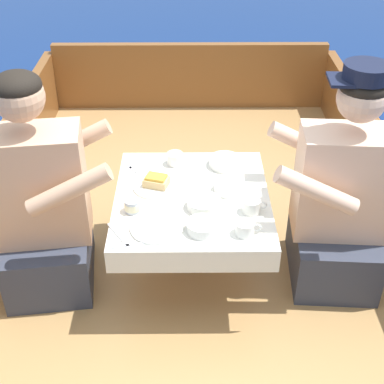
{
  "coord_description": "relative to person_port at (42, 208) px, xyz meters",
  "views": [
    {
      "loc": [
        -0.01,
        -1.84,
        2.07
      ],
      "look_at": [
        0.0,
        0.04,
        0.78
      ],
      "focal_mm": 50.0,
      "sensor_mm": 36.0,
      "label": 1
    }
  ],
  "objects": [
    {
      "name": "ground_plane",
      "position": [
        0.63,
        0.03,
        -0.74
      ],
      "size": [
        60.0,
        60.0,
        0.0
      ],
      "primitive_type": "plane",
      "color": "navy"
    },
    {
      "name": "boat_deck",
      "position": [
        0.63,
        0.03,
        -0.57
      ],
      "size": [
        2.05,
        3.64,
        0.35
      ],
      "primitive_type": "cube",
      "color": "#A87F4C",
      "rests_on": "ground_plane"
    },
    {
      "name": "bow_coaming",
      "position": [
        0.63,
        1.82,
        -0.16
      ],
      "size": [
        1.93,
        0.06,
        0.47
      ],
      "primitive_type": "cube",
      "color": "brown",
      "rests_on": "boat_deck"
    },
    {
      "name": "cockpit_table",
      "position": [
        0.63,
        0.06,
        -0.03
      ],
      "size": [
        0.66,
        0.73,
        0.41
      ],
      "color": "#B2B2B7",
      "rests_on": "boat_deck"
    },
    {
      "name": "person_port",
      "position": [
        0.0,
        0.0,
        0.0
      ],
      "size": [
        0.56,
        0.49,
        1.0
      ],
      "rotation": [
        0.0,
        0.0,
        0.13
      ],
      "color": "#333847",
      "rests_on": "boat_deck"
    },
    {
      "name": "person_starboard",
      "position": [
        1.26,
        0.02,
        0.0
      ],
      "size": [
        0.54,
        0.47,
        1.01
      ],
      "rotation": [
        0.0,
        0.0,
        3.08
      ],
      "color": "#333847",
      "rests_on": "boat_deck"
    },
    {
      "name": "plate_sandwich",
      "position": [
        0.48,
        0.13,
        0.02
      ],
      "size": [
        0.2,
        0.2,
        0.01
      ],
      "color": "silver",
      "rests_on": "cockpit_table"
    },
    {
      "name": "plate_bread",
      "position": [
        0.49,
        -0.16,
        0.02
      ],
      "size": [
        0.21,
        0.21,
        0.01
      ],
      "color": "silver",
      "rests_on": "cockpit_table"
    },
    {
      "name": "sandwich",
      "position": [
        0.48,
        0.13,
        0.05
      ],
      "size": [
        0.12,
        0.1,
        0.05
      ],
      "rotation": [
        0.0,
        0.0,
        -0.3
      ],
      "color": "tan",
      "rests_on": "plate_sandwich"
    },
    {
      "name": "bowl_port_near",
      "position": [
        0.68,
        -0.02,
        0.04
      ],
      "size": [
        0.14,
        0.14,
        0.04
      ],
      "color": "silver",
      "rests_on": "cockpit_table"
    },
    {
      "name": "bowl_starboard_near",
      "position": [
        0.78,
        0.31,
        0.04
      ],
      "size": [
        0.15,
        0.15,
        0.04
      ],
      "color": "silver",
      "rests_on": "cockpit_table"
    },
    {
      "name": "bowl_center_far",
      "position": [
        0.79,
        0.1,
        0.04
      ],
      "size": [
        0.13,
        0.13,
        0.04
      ],
      "color": "silver",
      "rests_on": "cockpit_table"
    },
    {
      "name": "bowl_port_far",
      "position": [
        0.67,
        -0.18,
        0.04
      ],
      "size": [
        0.12,
        0.12,
        0.04
      ],
      "color": "silver",
      "rests_on": "cockpit_table"
    },
    {
      "name": "coffee_cup_port",
      "position": [
        0.83,
        -0.2,
        0.04
      ],
      "size": [
        0.1,
        0.08,
        0.05
      ],
      "color": "silver",
      "rests_on": "cockpit_table"
    },
    {
      "name": "coffee_cup_starboard",
      "position": [
        0.87,
        -0.06,
        0.04
      ],
      "size": [
        0.1,
        0.07,
        0.06
      ],
      "color": "silver",
      "rests_on": "cockpit_table"
    },
    {
      "name": "coffee_cup_center",
      "position": [
        0.55,
        0.32,
        0.04
      ],
      "size": [
        0.1,
        0.07,
        0.06
      ],
      "color": "silver",
      "rests_on": "cockpit_table"
    },
    {
      "name": "tin_can",
      "position": [
        0.39,
        -0.05,
        0.04
      ],
      "size": [
        0.07,
        0.07,
        0.05
      ],
      "color": "silver",
      "rests_on": "cockpit_table"
    },
    {
      "name": "utensil_knife_port",
      "position": [
        0.34,
        -0.2,
        0.02
      ],
      "size": [
        0.1,
        0.15,
        0.0
      ],
      "rotation": [
        0.0,
        0.0,
        2.15
      ],
      "color": "silver",
      "rests_on": "cockpit_table"
    },
    {
      "name": "utensil_spoon_center",
      "position": [
        0.43,
        -0.26,
        0.02
      ],
      "size": [
        0.17,
        0.05,
        0.01
      ],
      "rotation": [
        0.0,
        0.0,
        0.22
      ],
      "color": "silver",
      "rests_on": "cockpit_table"
    },
    {
      "name": "utensil_knife_starboard",
      "position": [
        0.38,
        0.24,
        0.02
      ],
      "size": [
        0.12,
        0.14,
        0.0
      ],
      "rotation": [
        0.0,
        0.0,
        2.28
      ],
      "color": "silver",
      "rests_on": "cockpit_table"
    },
    {
      "name": "utensil_spoon_port",
      "position": [
        0.38,
        0.34,
        0.02
      ],
      "size": [
        0.1,
        0.16,
        0.01
      ],
      "rotation": [
        0.0,
        0.0,
        1.08
      ],
      "color": "silver",
      "rests_on": "cockpit_table"
    }
  ]
}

